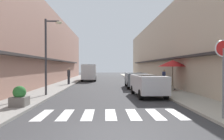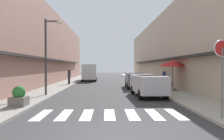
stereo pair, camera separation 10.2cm
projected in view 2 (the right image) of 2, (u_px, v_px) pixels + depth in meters
name	position (u px, v px, depth m)	size (l,w,h in m)	color
ground_plane	(107.00, 84.00, 24.93)	(103.28, 103.28, 0.00)	#38383A
sidewalk_left	(65.00, 84.00, 24.80)	(2.39, 65.72, 0.12)	gray
sidewalk_right	(150.00, 84.00, 25.06)	(2.39, 65.72, 0.12)	#ADA899
building_row_left	(36.00, 48.00, 25.99)	(5.50, 44.25, 8.53)	#A87A6B
building_row_right	(177.00, 50.00, 26.45)	(5.50, 44.25, 8.18)	#C6B299
crosswalk	(109.00, 114.00, 9.10)	(6.15, 2.20, 0.01)	silver
parked_car_near	(148.00, 83.00, 14.55)	(1.96, 4.34, 1.47)	silver
parked_car_mid	(136.00, 78.00, 20.68)	(1.92, 4.54, 1.47)	#4C5156
delivery_van	(90.00, 71.00, 31.04)	(2.14, 5.46, 2.37)	silver
round_street_sign	(222.00, 58.00, 7.91)	(0.65, 0.07, 2.92)	slate
street_lamp	(48.00, 48.00, 14.59)	(1.19, 0.28, 5.17)	#38383D
cafe_umbrella	(173.00, 63.00, 17.88)	(2.49, 2.49, 2.49)	#262626
planter_corner	(19.00, 97.00, 10.47)	(0.77, 0.77, 0.98)	slate
planter_midblock	(167.00, 85.00, 17.18)	(0.87, 0.87, 1.03)	gray
planter_far	(154.00, 80.00, 23.69)	(0.74, 0.74, 0.94)	gray
pedestrian_walking_near	(164.00, 77.00, 21.17)	(0.34, 0.34, 1.65)	#282B33
pedestrian_walking_far	(69.00, 76.00, 23.64)	(0.34, 0.34, 1.79)	#282B33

